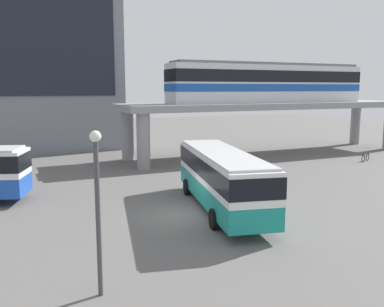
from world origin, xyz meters
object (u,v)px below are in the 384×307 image
(bus_main, at_px, (222,174))
(station_building, at_px, (7,48))
(bicycle_green, at_px, (365,157))
(bicycle_orange, at_px, (210,168))
(bicycle_black, at_px, (235,161))
(train, at_px, (269,82))

(bus_main, bearing_deg, station_building, 108.13)
(bicycle_green, bearing_deg, bus_main, -156.85)
(bus_main, distance_m, bicycle_orange, 10.36)
(station_building, height_order, bicycle_green, station_building)
(bus_main, height_order, bicycle_black, bus_main)
(bicycle_black, relative_size, bicycle_orange, 0.94)
(bicycle_black, height_order, bicycle_green, same)
(bicycle_orange, bearing_deg, train, 32.35)
(train, bearing_deg, bicycle_green, -50.80)
(bicycle_black, xyz_separation_m, bicycle_orange, (-3.56, -2.17, 0.00))
(station_building, bearing_deg, train, -32.47)
(station_building, bearing_deg, bicycle_orange, -56.27)
(bus_main, bearing_deg, train, 49.00)
(bicycle_black, distance_m, bicycle_green, 12.16)
(bicycle_black, relative_size, bicycle_green, 1.00)
(train, distance_m, bicycle_green, 11.48)
(station_building, distance_m, bicycle_orange, 27.04)
(bus_main, xyz_separation_m, bicycle_orange, (3.97, 9.43, -1.63))
(bicycle_green, bearing_deg, bicycle_black, 163.84)
(station_building, height_order, bicycle_orange, station_building)
(bus_main, distance_m, bicycle_black, 13.92)
(train, height_order, bus_main, train)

